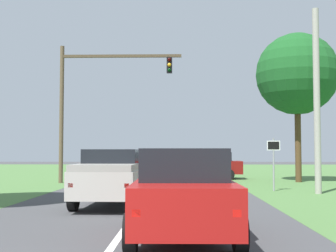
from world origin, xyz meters
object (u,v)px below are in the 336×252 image
object	(u,v)px
keep_moving_sign	(274,157)
utility_pole_right	(317,100)
traffic_light	(92,93)
oak_tree_right	(297,74)
crossing_suv_far	(206,165)
red_suv_near	(183,190)
pickup_truck_lead	(114,177)

from	to	relation	value
keep_moving_sign	utility_pole_right	xyz separation A→B (m)	(1.63, -1.27, 2.47)
keep_moving_sign	traffic_light	bearing A→B (deg)	151.54
oak_tree_right	utility_pole_right	xyz separation A→B (m)	(-1.07, -7.34, -2.36)
crossing_suv_far	utility_pole_right	bearing A→B (deg)	-67.99
red_suv_near	traffic_light	bearing A→B (deg)	107.37
red_suv_near	traffic_light	distance (m)	17.56
traffic_light	oak_tree_right	xyz separation A→B (m)	(12.04, 1.00, 1.20)
utility_pole_right	traffic_light	bearing A→B (deg)	149.99
red_suv_near	keep_moving_sign	distance (m)	12.00
pickup_truck_lead	utility_pole_right	bearing A→B (deg)	27.89
keep_moving_sign	oak_tree_right	world-z (taller)	oak_tree_right
utility_pole_right	oak_tree_right	bearing A→B (deg)	81.69
keep_moving_sign	crossing_suv_far	world-z (taller)	keep_moving_sign
red_suv_near	oak_tree_right	world-z (taller)	oak_tree_right
pickup_truck_lead	utility_pole_right	world-z (taller)	utility_pole_right
keep_moving_sign	oak_tree_right	bearing A→B (deg)	65.99
pickup_truck_lead	red_suv_near	bearing A→B (deg)	-67.76
red_suv_near	utility_pole_right	world-z (taller)	utility_pole_right
pickup_truck_lead	traffic_light	world-z (taller)	traffic_light
traffic_light	keep_moving_sign	distance (m)	11.23
red_suv_near	oak_tree_right	size ratio (longest dim) A/B	0.56
traffic_light	keep_moving_sign	xyz separation A→B (m)	(9.34, -5.06, -3.63)
traffic_light	crossing_suv_far	distance (m)	8.96
traffic_light	utility_pole_right	distance (m)	12.72
keep_moving_sign	utility_pole_right	size ratio (longest dim) A/B	0.30
pickup_truck_lead	oak_tree_right	size ratio (longest dim) A/B	0.62
oak_tree_right	utility_pole_right	bearing A→B (deg)	-98.31
pickup_truck_lead	utility_pole_right	xyz separation A→B (m)	(8.18, 4.33, 3.06)
pickup_truck_lead	utility_pole_right	distance (m)	9.74
red_suv_near	oak_tree_right	xyz separation A→B (m)	(6.95, 17.27, 5.40)
red_suv_near	traffic_light	xyz separation A→B (m)	(-5.09, 16.28, 4.19)
oak_tree_right	crossing_suv_far	bearing A→B (deg)	150.20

